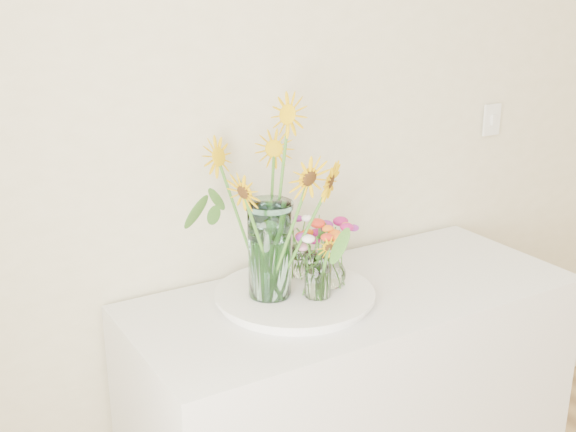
{
  "coord_description": "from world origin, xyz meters",
  "views": [
    {
      "loc": [
        -1.65,
        0.3,
        1.82
      ],
      "look_at": [
        -0.63,
        2.0,
        1.16
      ],
      "focal_mm": 45.0,
      "sensor_mm": 36.0,
      "label": 1
    }
  ],
  "objects_px": {
    "small_vase_a": "(318,276)",
    "small_vase_c": "(301,262)",
    "counter": "(351,417)",
    "tray": "(295,297)",
    "small_vase_b": "(330,265)",
    "mason_jar": "(270,250)"
  },
  "relations": [
    {
      "from": "small_vase_a",
      "to": "small_vase_c",
      "type": "xyz_separation_m",
      "value": [
        0.04,
        0.15,
        -0.02
      ]
    },
    {
      "from": "small_vase_a",
      "to": "small_vase_c",
      "type": "bearing_deg",
      "value": 75.94
    },
    {
      "from": "counter",
      "to": "small_vase_c",
      "type": "bearing_deg",
      "value": 131.02
    },
    {
      "from": "tray",
      "to": "small_vase_b",
      "type": "xyz_separation_m",
      "value": [
        0.11,
        -0.02,
        0.08
      ]
    },
    {
      "from": "tray",
      "to": "small_vase_b",
      "type": "distance_m",
      "value": 0.14
    },
    {
      "from": "tray",
      "to": "small_vase_a",
      "type": "distance_m",
      "value": 0.11
    },
    {
      "from": "counter",
      "to": "mason_jar",
      "type": "relative_size",
      "value": 4.77
    },
    {
      "from": "small_vase_a",
      "to": "counter",
      "type": "bearing_deg",
      "value": 8.1
    },
    {
      "from": "counter",
      "to": "small_vase_b",
      "type": "xyz_separation_m",
      "value": [
        -0.08,
        0.02,
        0.55
      ]
    },
    {
      "from": "small_vase_b",
      "to": "small_vase_c",
      "type": "bearing_deg",
      "value": 107.96
    },
    {
      "from": "tray",
      "to": "small_vase_a",
      "type": "height_order",
      "value": "small_vase_a"
    },
    {
      "from": "mason_jar",
      "to": "small_vase_c",
      "type": "xyz_separation_m",
      "value": [
        0.15,
        0.07,
        -0.1
      ]
    },
    {
      "from": "counter",
      "to": "small_vase_c",
      "type": "relative_size",
      "value": 13.59
    },
    {
      "from": "counter",
      "to": "small_vase_c",
      "type": "xyz_separation_m",
      "value": [
        -0.11,
        0.13,
        0.53
      ]
    },
    {
      "from": "small_vase_b",
      "to": "small_vase_c",
      "type": "xyz_separation_m",
      "value": [
        -0.03,
        0.11,
        -0.02
      ]
    },
    {
      "from": "tray",
      "to": "small_vase_c",
      "type": "bearing_deg",
      "value": 49.15
    },
    {
      "from": "small_vase_a",
      "to": "mason_jar",
      "type": "bearing_deg",
      "value": 145.67
    },
    {
      "from": "mason_jar",
      "to": "small_vase_c",
      "type": "relative_size",
      "value": 2.85
    },
    {
      "from": "tray",
      "to": "small_vase_b",
      "type": "relative_size",
      "value": 3.19
    },
    {
      "from": "small_vase_b",
      "to": "mason_jar",
      "type": "bearing_deg",
      "value": 169.59
    },
    {
      "from": "mason_jar",
      "to": "small_vase_a",
      "type": "relative_size",
      "value": 2.17
    },
    {
      "from": "small_vase_a",
      "to": "small_vase_b",
      "type": "height_order",
      "value": "small_vase_b"
    }
  ]
}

